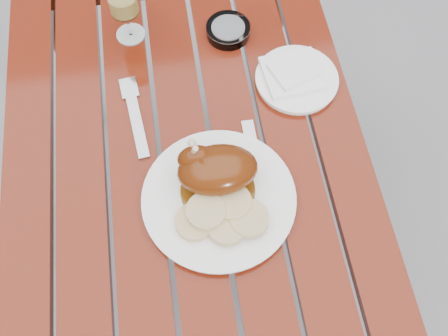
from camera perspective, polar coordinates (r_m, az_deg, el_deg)
The scene contains 11 objects.
ground at distance 1.82m, azimuth -2.99°, elevation -7.86°, with size 60.00×60.00×0.00m, color slate.
table at distance 1.47m, azimuth -3.67°, elevation -3.15°, with size 0.80×1.20×0.75m, color maroon.
dinner_plate at distance 1.04m, azimuth -0.59°, elevation -3.55°, with size 0.32×0.32×0.02m, color white.
roast_duck at distance 1.01m, azimuth -1.09°, elevation -0.14°, with size 0.17×0.16×0.12m.
bread_dumplings at distance 1.00m, azimuth -0.27°, elevation -5.51°, with size 0.19×0.12×0.03m.
wine_glass at distance 1.25m, azimuth -11.25°, elevation 17.25°, with size 0.07×0.07×0.17m, color #DCC764.
side_plate at distance 1.21m, azimuth 8.30°, elevation 9.96°, with size 0.20×0.20×0.02m, color white.
napkin at distance 1.20m, azimuth 7.81°, elevation 10.68°, with size 0.13×0.12×0.01m, color white.
ashtray at distance 1.29m, azimuth 0.48°, elevation 15.45°, with size 0.11×0.11×0.03m, color #B2B7BC.
fork at distance 1.16m, azimuth -10.01°, elevation 5.43°, with size 0.02×0.20×0.01m, color gray.
knife at distance 1.08m, azimuth 3.84°, elevation -0.73°, with size 0.02×0.20×0.01m, color gray.
Camera 1 is at (0.00, -0.59, 1.72)m, focal length 40.00 mm.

